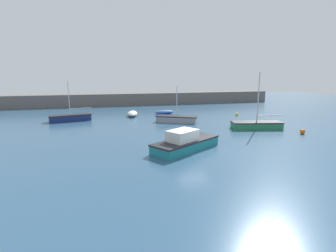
% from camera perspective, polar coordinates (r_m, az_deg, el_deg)
% --- Properties ---
extents(ground_plane, '(120.00, 120.00, 0.20)m').
position_cam_1_polar(ground_plane, '(21.62, 5.58, -5.49)').
color(ground_plane, '#2D5170').
extents(harbor_breakwater, '(57.81, 2.48, 2.30)m').
position_cam_1_polar(harbor_breakwater, '(53.35, -6.94, 5.86)').
color(harbor_breakwater, '#66605B').
rests_on(harbor_breakwater, ground_plane).
extents(sailboat_twin_hulled, '(5.36, 3.91, 4.65)m').
position_cam_1_polar(sailboat_twin_hulled, '(33.74, 1.89, 1.57)').
color(sailboat_twin_hulled, gray).
rests_on(sailboat_twin_hulled, ground_plane).
extents(open_tender_yellow, '(1.90, 3.63, 0.76)m').
position_cam_1_polar(open_tender_yellow, '(38.96, -7.74, 2.71)').
color(open_tender_yellow, white).
rests_on(open_tender_yellow, ground_plane).
extents(cabin_cruiser_white, '(6.58, 5.26, 1.70)m').
position_cam_1_polar(cabin_cruiser_white, '(21.48, 3.72, -3.58)').
color(cabin_cruiser_white, teal).
rests_on(cabin_cruiser_white, ground_plane).
extents(sailboat_tall_mast, '(5.85, 3.02, 6.35)m').
position_cam_1_polar(sailboat_tall_mast, '(31.41, 18.71, 0.26)').
color(sailboat_tall_mast, '#287A4C').
rests_on(sailboat_tall_mast, ground_plane).
extents(rowboat_blue_near, '(2.93, 1.52, 0.62)m').
position_cam_1_polar(rowboat_blue_near, '(40.54, -0.80, 3.05)').
color(rowboat_blue_near, '#2D56B7').
rests_on(rowboat_blue_near, ground_plane).
extents(sailboat_short_mast, '(5.49, 2.67, 5.23)m').
position_cam_1_polar(sailboat_short_mast, '(36.86, -20.50, 1.72)').
color(sailboat_short_mast, navy).
rests_on(sailboat_short_mast, ground_plane).
extents(mooring_buoy_yellow, '(0.42, 0.42, 0.42)m').
position_cam_1_polar(mooring_buoy_yellow, '(40.37, 14.76, 2.50)').
color(mooring_buoy_yellow, yellow).
rests_on(mooring_buoy_yellow, ground_plane).
extents(mooring_buoy_orange, '(0.53, 0.53, 0.53)m').
position_cam_1_polar(mooring_buoy_orange, '(30.47, 27.24, -1.06)').
color(mooring_buoy_orange, orange).
rests_on(mooring_buoy_orange, ground_plane).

